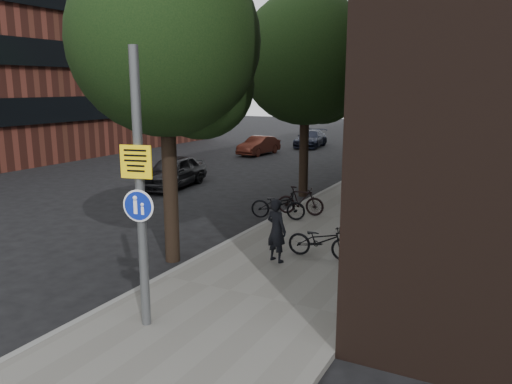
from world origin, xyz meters
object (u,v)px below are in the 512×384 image
Objects in this scene: parked_car_near at (173,172)px; parked_bike_facade_near at (321,241)px; signpost at (140,191)px; pedestrian at (276,230)px.

parked_bike_facade_near is at bearing -39.94° from parked_car_near.
signpost is 1.22× the size of parked_car_near.
parked_bike_facade_near is 10.75m from parked_car_near.
parked_car_near is at bearing 52.90° from parked_bike_facade_near.
parked_bike_facade_near is (0.86, 0.73, -0.34)m from pedestrian.
pedestrian is 0.39× the size of parked_car_near.
parked_car_near is (-8.10, 6.66, -0.23)m from pedestrian.
pedestrian reaches higher than parked_car_near.
signpost reaches higher than parked_bike_facade_near.
parked_car_near reaches higher than parked_bike_facade_near.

